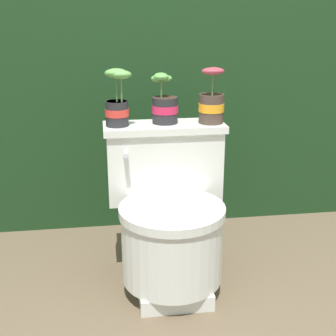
{
  "coord_description": "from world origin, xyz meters",
  "views": [
    {
      "loc": [
        -0.36,
        -1.71,
        1.13
      ],
      "look_at": [
        -0.1,
        0.1,
        0.51
      ],
      "focal_mm": 50.0,
      "sensor_mm": 36.0,
      "label": 1
    }
  ],
  "objects_px": {
    "toilet": "(169,218)",
    "potted_plant_middle": "(212,102)",
    "potted_plant_midleft": "(164,104)",
    "potted_plant_left": "(117,104)"
  },
  "relations": [
    {
      "from": "potted_plant_midleft",
      "to": "toilet",
      "type": "bearing_deg",
      "value": -91.19
    },
    {
      "from": "potted_plant_middle",
      "to": "potted_plant_midleft",
      "type": "bearing_deg",
      "value": 171.56
    },
    {
      "from": "potted_plant_left",
      "to": "potted_plant_middle",
      "type": "height_order",
      "value": "same"
    },
    {
      "from": "potted_plant_midleft",
      "to": "potted_plant_middle",
      "type": "distance_m",
      "value": 0.2
    },
    {
      "from": "potted_plant_middle",
      "to": "potted_plant_left",
      "type": "bearing_deg",
      "value": -179.82
    },
    {
      "from": "potted_plant_middle",
      "to": "toilet",
      "type": "bearing_deg",
      "value": -144.43
    },
    {
      "from": "potted_plant_left",
      "to": "potted_plant_midleft",
      "type": "xyz_separation_m",
      "value": [
        0.2,
        0.03,
        -0.01
      ]
    },
    {
      "from": "toilet",
      "to": "potted_plant_left",
      "type": "bearing_deg",
      "value": 143.99
    },
    {
      "from": "potted_plant_left",
      "to": "potted_plant_midleft",
      "type": "bearing_deg",
      "value": 8.69
    },
    {
      "from": "toilet",
      "to": "potted_plant_middle",
      "type": "relative_size",
      "value": 2.81
    }
  ]
}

